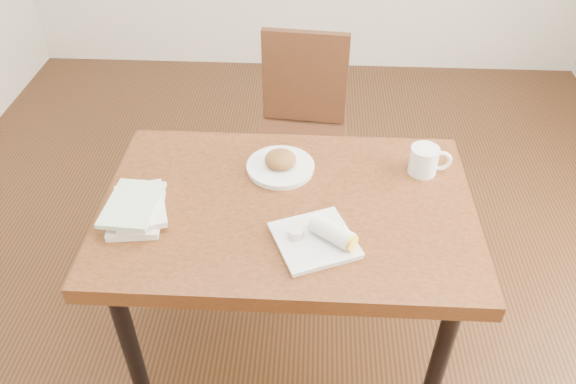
{
  "coord_description": "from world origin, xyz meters",
  "views": [
    {
      "loc": [
        0.08,
        -1.43,
        1.99
      ],
      "look_at": [
        0.0,
        0.0,
        0.8
      ],
      "focal_mm": 35.0,
      "sensor_mm": 36.0,
      "label": 1
    }
  ],
  "objects_px": {
    "plate_burrito": "(320,237)",
    "book_stack": "(137,209)",
    "chair_far": "(301,123)",
    "plate_scone": "(280,164)",
    "table": "(288,221)",
    "coffee_mug": "(425,160)"
  },
  "relations": [
    {
      "from": "table",
      "to": "chair_far",
      "type": "xyz_separation_m",
      "value": [
        0.02,
        0.82,
        -0.12
      ]
    },
    {
      "from": "plate_scone",
      "to": "book_stack",
      "type": "bearing_deg",
      "value": -148.82
    },
    {
      "from": "plate_burrito",
      "to": "book_stack",
      "type": "bearing_deg",
      "value": 170.95
    },
    {
      "from": "book_stack",
      "to": "table",
      "type": "bearing_deg",
      "value": 10.23
    },
    {
      "from": "table",
      "to": "book_stack",
      "type": "bearing_deg",
      "value": -169.77
    },
    {
      "from": "book_stack",
      "to": "coffee_mug",
      "type": "bearing_deg",
      "value": 16.64
    },
    {
      "from": "coffee_mug",
      "to": "book_stack",
      "type": "bearing_deg",
      "value": -163.36
    },
    {
      "from": "plate_burrito",
      "to": "table",
      "type": "bearing_deg",
      "value": 120.67
    },
    {
      "from": "table",
      "to": "coffee_mug",
      "type": "bearing_deg",
      "value": 22.79
    },
    {
      "from": "chair_far",
      "to": "plate_scone",
      "type": "distance_m",
      "value": 0.68
    },
    {
      "from": "chair_far",
      "to": "book_stack",
      "type": "xyz_separation_m",
      "value": [
        -0.51,
        -0.91,
        0.23
      ]
    },
    {
      "from": "chair_far",
      "to": "coffee_mug",
      "type": "xyz_separation_m",
      "value": [
        0.46,
        -0.62,
        0.26
      ]
    },
    {
      "from": "chair_far",
      "to": "plate_burrito",
      "type": "distance_m",
      "value": 1.03
    },
    {
      "from": "table",
      "to": "book_stack",
      "type": "relative_size",
      "value": 4.64
    },
    {
      "from": "coffee_mug",
      "to": "plate_burrito",
      "type": "bearing_deg",
      "value": -133.85
    },
    {
      "from": "plate_burrito",
      "to": "book_stack",
      "type": "distance_m",
      "value": 0.61
    },
    {
      "from": "chair_far",
      "to": "plate_burrito",
      "type": "height_order",
      "value": "chair_far"
    },
    {
      "from": "plate_burrito",
      "to": "book_stack",
      "type": "relative_size",
      "value": 1.13
    },
    {
      "from": "plate_burrito",
      "to": "plate_scone",
      "type": "bearing_deg",
      "value": 111.62
    },
    {
      "from": "table",
      "to": "plate_scone",
      "type": "xyz_separation_m",
      "value": [
        -0.04,
        0.19,
        0.11
      ]
    },
    {
      "from": "plate_scone",
      "to": "coffee_mug",
      "type": "bearing_deg",
      "value": 1.74
    },
    {
      "from": "plate_burrito",
      "to": "coffee_mug",
      "type": "bearing_deg",
      "value": 46.15
    }
  ]
}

